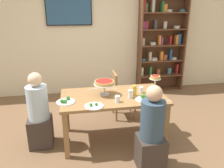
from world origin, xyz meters
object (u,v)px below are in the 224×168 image
object	(u,v)px
diner_head_west	(39,116)
cutlery_fork_far	(135,87)
chair_far_right	(120,93)
salad_plate_near_diner	(65,101)
salad_plate_far_diner	(143,98)
water_glass_clear_spare	(130,94)
personal_pizza_stand	(155,80)
water_glass_clear_far	(141,90)
bookshelf	(161,44)
deep_dish_pizza_stand	(104,83)
beer_glass_amber_tall	(134,91)
cutlery_knife_near	(165,101)
water_glass_clear_near	(117,99)
cutlery_fork_near	(95,89)
television	(69,11)
cutlery_knife_far	(111,88)
salad_plate_spare	(94,106)
dining_table	(113,101)
diner_near_right	(152,135)

from	to	relation	value
diner_head_west	cutlery_fork_far	distance (m)	1.55
chair_far_right	salad_plate_near_diner	xyz separation A→B (m)	(-0.97, -0.86, 0.27)
salad_plate_far_diner	water_glass_clear_spare	size ratio (longest dim) A/B	1.90
personal_pizza_stand	cutlery_fork_far	distance (m)	0.38
diner_head_west	water_glass_clear_far	bearing A→B (deg)	0.57
bookshelf	salad_plate_far_diner	xyz separation A→B (m)	(-1.11, -2.23, -0.38)
deep_dish_pizza_stand	water_glass_clear_far	bearing A→B (deg)	-2.39
beer_glass_amber_tall	cutlery_knife_near	size ratio (longest dim) A/B	0.91
water_glass_clear_near	cutlery_fork_near	distance (m)	0.63
bookshelf	beer_glass_amber_tall	world-z (taller)	bookshelf
television	beer_glass_amber_tall	world-z (taller)	television
bookshelf	water_glass_clear_far	world-z (taller)	bookshelf
personal_pizza_stand	cutlery_fork_near	distance (m)	0.97
water_glass_clear_spare	cutlery_fork_near	world-z (taller)	water_glass_clear_spare
water_glass_clear_spare	cutlery_knife_far	bearing A→B (deg)	116.54
bookshelf	chair_far_right	size ratio (longest dim) A/B	2.54
chair_far_right	personal_pizza_stand	size ratio (longest dim) A/B	3.44
cutlery_fork_near	water_glass_clear_spare	bearing A→B (deg)	123.66
television	water_glass_clear_spare	bearing A→B (deg)	-69.87
salad_plate_spare	cutlery_fork_far	size ratio (longest dim) A/B	1.41
water_glass_clear_near	dining_table	bearing A→B (deg)	94.03
water_glass_clear_near	water_glass_clear_spare	world-z (taller)	water_glass_clear_spare
water_glass_clear_near	cutlery_fork_near	world-z (taller)	water_glass_clear_near
water_glass_clear_spare	cutlery_knife_near	distance (m)	0.50
bookshelf	water_glass_clear_near	world-z (taller)	bookshelf
beer_glass_amber_tall	water_glass_clear_spare	size ratio (longest dim) A/B	1.37
diner_head_west	water_glass_clear_near	distance (m)	1.18
chair_far_right	beer_glass_amber_tall	xyz separation A→B (m)	(0.04, -0.79, 0.34)
chair_far_right	cutlery_knife_far	size ratio (longest dim) A/B	4.83
salad_plate_far_diner	cutlery_knife_far	size ratio (longest dim) A/B	1.26
diner_head_west	cutlery_knife_near	world-z (taller)	diner_head_west
television	salad_plate_spare	size ratio (longest dim) A/B	3.88
television	cutlery_knife_near	xyz separation A→B (m)	(1.27, -2.45, -1.14)
deep_dish_pizza_stand	cutlery_knife_near	xyz separation A→B (m)	(0.81, -0.40, -0.18)
bookshelf	water_glass_clear_near	xyz separation A→B (m)	(-1.49, -2.25, -0.35)
bookshelf	diner_near_right	bearing A→B (deg)	-112.67
bookshelf	water_glass_clear_spare	world-z (taller)	bookshelf
deep_dish_pizza_stand	water_glass_clear_near	xyz separation A→B (m)	(0.14, -0.30, -0.13)
water_glass_clear_spare	cutlery_fork_far	distance (m)	0.45
water_glass_clear_spare	dining_table	bearing A→B (deg)	152.07
diner_near_right	water_glass_clear_far	world-z (taller)	diner_near_right
water_glass_clear_near	water_glass_clear_spare	xyz separation A→B (m)	(0.22, 0.12, 0.01)
diner_near_right	beer_glass_amber_tall	size ratio (longest dim) A/B	7.01
cutlery_knife_far	salad_plate_near_diner	bearing A→B (deg)	49.19
salad_plate_spare	cutlery_knife_near	bearing A→B (deg)	-0.01
diner_near_right	water_glass_clear_far	distance (m)	0.85
television	salad_plate_spare	bearing A→B (deg)	-83.86
water_glass_clear_spare	chair_far_right	bearing A→B (deg)	87.67
water_glass_clear_spare	water_glass_clear_near	bearing A→B (deg)	-151.61
dining_table	cutlery_knife_far	size ratio (longest dim) A/B	8.62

